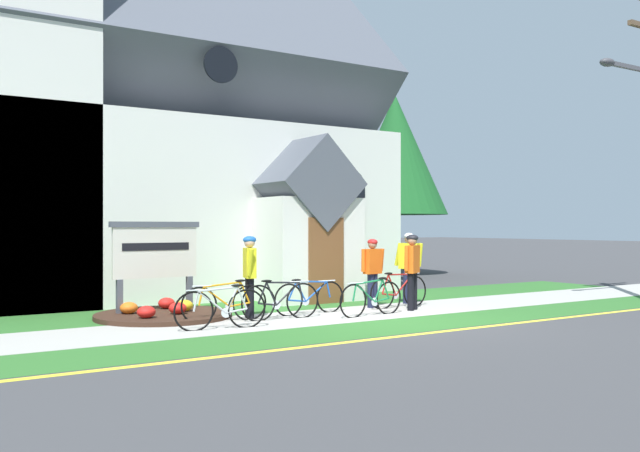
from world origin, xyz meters
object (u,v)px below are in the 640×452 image
bicycle_silver (399,291)px  cyclist_in_red_jersey (373,268)px  cyclist_in_white_jersey (409,262)px  bicycle_white (225,302)px  cyclist_in_green_jersey (250,270)px  church_sign (155,253)px  bicycle_green (221,309)px  bicycle_orange (280,301)px  bicycle_yellow (372,298)px  cyclist_in_yellow_jersey (412,266)px  bicycle_black (309,297)px  roadside_conifer (395,155)px

bicycle_silver → cyclist_in_red_jersey: 0.81m
cyclist_in_white_jersey → bicycle_silver: bearing=-147.4°
bicycle_silver → bicycle_white: bearing=179.0°
cyclist_in_green_jersey → church_sign: bearing=131.7°
bicycle_silver → cyclist_in_green_jersey: size_ratio=1.04×
bicycle_green → cyclist_in_green_jersey: size_ratio=1.02×
bicycle_orange → cyclist_in_green_jersey: 0.89m
bicycle_yellow → cyclist_in_green_jersey: bearing=157.4°
bicycle_orange → cyclist_in_white_jersey: bearing=9.9°
cyclist_in_yellow_jersey → cyclist_in_white_jersey: bearing=53.2°
bicycle_black → bicycle_white: (-2.00, -0.05, 0.01)m
bicycle_black → cyclist_in_red_jersey: size_ratio=1.11×
cyclist_in_white_jersey → roadside_conifer: size_ratio=0.25×
bicycle_yellow → cyclist_in_green_jersey: (-2.37, 0.98, 0.62)m
bicycle_green → bicycle_yellow: size_ratio=1.00×
cyclist_in_yellow_jersey → cyclist_in_green_jersey: cyclist_in_yellow_jersey is taller
bicycle_black → roadside_conifer: size_ratio=0.25×
bicycle_orange → bicycle_black: bearing=22.7°
cyclist_in_red_jersey → roadside_conifer: roadside_conifer is taller
bicycle_white → cyclist_in_red_jersey: 3.87m
roadside_conifer → cyclist_in_red_jersey: bearing=-131.7°
bicycle_green → bicycle_black: bicycle_green is taller
church_sign → bicycle_white: bearing=-63.8°
bicycle_white → cyclist_in_white_jersey: 5.08m
bicycle_black → bicycle_green: bearing=-159.3°
bicycle_yellow → roadside_conifer: bearing=48.7°
bicycle_black → bicycle_orange: bicycle_orange is taller
church_sign → bicycle_white: (0.83, -1.69, -0.93)m
bicycle_green → bicycle_orange: (1.56, 0.55, 0.00)m
cyclist_in_white_jersey → bicycle_yellow: bearing=-149.1°
cyclist_in_red_jersey → cyclist_in_yellow_jersey: bearing=-62.2°
cyclist_in_white_jersey → bicycle_green: bearing=-167.3°
bicycle_silver → bicycle_green: (-4.84, -0.81, -0.00)m
church_sign → cyclist_in_yellow_jersey: church_sign is taller
cyclist_in_yellow_jersey → cyclist_in_green_jersey: (-3.69, 0.74, -0.01)m
bicycle_silver → roadside_conifer: 11.66m
bicycle_yellow → roadside_conifer: 13.08m
bicycle_yellow → cyclist_in_red_jersey: size_ratio=1.09×
cyclist_in_yellow_jersey → church_sign: bearing=155.4°
church_sign → bicycle_orange: size_ratio=1.15×
church_sign → cyclist_in_green_jersey: 2.16m
cyclist_in_yellow_jersey → cyclist_in_green_jersey: size_ratio=1.01×
church_sign → cyclist_in_red_jersey: (4.65, -1.47, -0.39)m
bicycle_white → cyclist_in_yellow_jersey: (4.28, -0.65, 0.62)m
bicycle_green → bicycle_orange: size_ratio=1.00×
church_sign → roadside_conifer: 14.10m
cyclist_in_white_jersey → roadside_conifer: (6.08, 8.04, 3.66)m
church_sign → cyclist_in_green_jersey: bearing=-48.3°
bicycle_black → bicycle_yellow: bicycle_yellow is taller
bicycle_silver → cyclist_in_yellow_jersey: (-0.07, -0.57, 0.62)m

